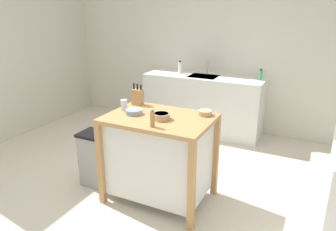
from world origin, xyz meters
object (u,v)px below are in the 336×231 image
bowl_ceramic_wide (205,113)px  pepper_grinder (152,118)px  bowl_ceramic_small (134,112)px  bowl_stoneware_deep (161,116)px  knife_block (138,97)px  kitchen_island (159,154)px  sink_faucet (207,67)px  drinking_cup (124,105)px  bottle_hand_soap (260,75)px  trash_bin (97,159)px  bottle_spray_cleaner (180,67)px

bowl_ceramic_wide → pepper_grinder: pepper_grinder is taller
bowl_ceramic_small → bowl_stoneware_deep: bearing=-3.3°
knife_block → bowl_ceramic_small: knife_block is taller
bowl_ceramic_small → kitchen_island: bearing=8.5°
pepper_grinder → sink_faucet: sink_faucet is taller
knife_block → drinking_cup: knife_block is taller
pepper_grinder → sink_faucet: bearing=98.1°
knife_block → sink_faucet: 1.91m
knife_block → bottle_hand_soap: 2.08m
pepper_grinder → knife_block: bearing=131.7°
drinking_cup → sink_faucet: bearing=86.0°
kitchen_island → sink_faucet: (-0.27, 2.17, 0.52)m
drinking_cup → bottle_hand_soap: bearing=64.5°
bowl_ceramic_wide → bowl_ceramic_small: same height
kitchen_island → trash_bin: bearing=-175.5°
drinking_cup → bottle_hand_soap: (1.00, 2.08, 0.02)m
drinking_cup → bottle_spray_cleaner: size_ratio=0.54×
drinking_cup → trash_bin: (-0.34, -0.08, -0.66)m
bowl_stoneware_deep → pepper_grinder: (0.02, -0.21, 0.05)m
knife_block → drinking_cup: (-0.02, -0.24, -0.03)m
bowl_stoneware_deep → bottle_hand_soap: bottle_hand_soap is taller
bowl_ceramic_small → sink_faucet: (-0.01, 2.21, 0.08)m
trash_bin → bowl_ceramic_small: bearing=2.3°
bottle_hand_soap → drinking_cup: bearing=-115.5°
sink_faucet → bottle_spray_cleaner: 0.44m
sink_faucet → bottle_spray_cleaner: bearing=-162.5°
kitchen_island → bottle_spray_cleaner: size_ratio=5.07×
pepper_grinder → kitchen_island: bearing=105.4°
drinking_cup → bowl_stoneware_deep: bearing=-9.6°
kitchen_island → bowl_ceramic_wide: bowl_ceramic_wide is taller
knife_block → bowl_ceramic_small: 0.34m
kitchen_island → drinking_cup: size_ratio=9.39×
kitchen_island → pepper_grinder: pepper_grinder is taller
bowl_ceramic_small → drinking_cup: size_ratio=1.52×
bottle_spray_cleaner → sink_faucet: bearing=17.5°
trash_bin → bowl_stoneware_deep: bearing=0.1°
pepper_grinder → bottle_hand_soap: pepper_grinder is taller
sink_faucet → bowl_ceramic_wide: bearing=-71.0°
sink_faucet → bottle_spray_cleaner: (-0.42, -0.13, -0.01)m
bowl_stoneware_deep → bottle_hand_soap: size_ratio=1.01×
drinking_cup → trash_bin: drinking_cup is taller
bowl_ceramic_small → sink_faucet: 2.21m
knife_block → trash_bin: size_ratio=0.37×
pepper_grinder → trash_bin: bearing=165.8°
knife_block → bottle_spray_cleaner: knife_block is taller
knife_block → sink_faucet: size_ratio=1.07×
knife_block → trash_bin: 0.85m
bowl_ceramic_small → sink_faucet: size_ratio=0.77×
pepper_grinder → bottle_spray_cleaner: size_ratio=0.85×
bowl_stoneware_deep → bowl_ceramic_small: bearing=176.7°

